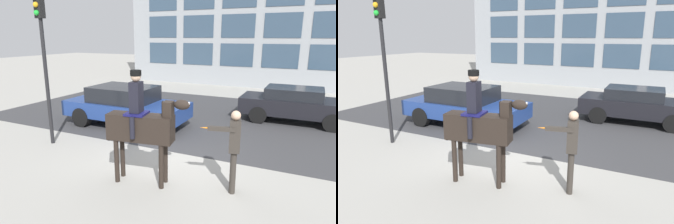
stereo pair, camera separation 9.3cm
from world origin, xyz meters
TOP-DOWN VIEW (x-y plane):
  - ground_plane at (0.00, 0.00)m, footprint 80.00×80.00m
  - road_surface at (0.00, 4.75)m, footprint 18.31×8.50m
  - mounted_horse_lead at (0.03, -1.45)m, footprint 1.94×0.67m
  - pedestrian_bystander at (1.98, -0.98)m, footprint 0.81×0.58m
  - street_car_near_lane at (-2.87, 2.22)m, footprint 4.56×2.03m
  - street_car_far_lane at (2.81, 5.45)m, footprint 4.11×1.80m
  - traffic_light at (-3.85, -0.47)m, footprint 0.24×0.29m

SIDE VIEW (x-z plane):
  - ground_plane at x=0.00m, z-range 0.00..0.00m
  - road_surface at x=0.00m, z-range 0.00..0.01m
  - street_car_far_lane at x=2.81m, z-range 0.05..1.40m
  - street_car_near_lane at x=-2.87m, z-range 0.04..1.52m
  - pedestrian_bystander at x=1.98m, z-range 0.17..1.97m
  - mounted_horse_lead at x=0.03m, z-range 0.09..2.67m
  - traffic_light at x=-3.85m, z-range 0.73..5.22m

